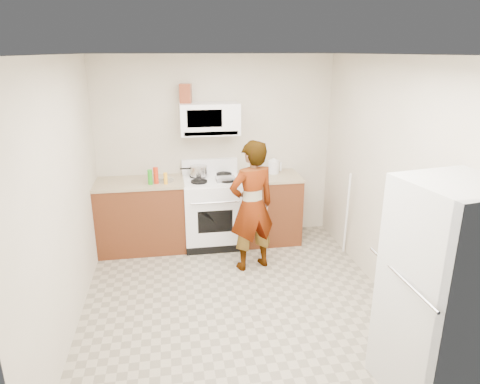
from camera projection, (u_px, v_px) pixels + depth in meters
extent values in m
plane|color=gray|center=(237.00, 300.00, 4.56)|extent=(3.60, 3.60, 0.00)
cube|color=beige|center=(216.00, 149.00, 5.84)|extent=(3.20, 0.02, 2.50)
cube|color=beige|center=(389.00, 181.00, 4.41)|extent=(0.02, 3.60, 2.50)
cube|color=#572814|center=(142.00, 216.00, 5.65)|extent=(1.12, 0.62, 0.90)
cube|color=tan|center=(139.00, 183.00, 5.50)|extent=(1.14, 0.64, 0.03)
cube|color=#572814|center=(269.00, 209.00, 5.92)|extent=(0.80, 0.62, 0.90)
cube|color=tan|center=(269.00, 177.00, 5.77)|extent=(0.82, 0.64, 0.03)
cube|color=white|center=(213.00, 213.00, 5.78)|extent=(0.76, 0.65, 0.90)
cube|color=white|center=(212.00, 180.00, 5.64)|extent=(0.76, 0.62, 0.03)
cube|color=white|center=(210.00, 166.00, 5.87)|extent=(0.76, 0.08, 0.20)
cube|color=white|center=(210.00, 119.00, 5.52)|extent=(0.76, 0.38, 0.40)
imported|color=tan|center=(252.00, 206.00, 5.03)|extent=(0.66, 0.53, 1.58)
cube|color=#BBBCB7|center=(445.00, 293.00, 3.12)|extent=(0.81, 0.81, 1.70)
cylinder|color=silver|center=(273.00, 167.00, 5.84)|extent=(0.16, 0.16, 0.18)
cube|color=maroon|center=(186.00, 93.00, 5.41)|extent=(0.16, 0.16, 0.24)
cylinder|color=silver|center=(199.00, 171.00, 5.67)|extent=(0.23, 0.23, 0.12)
cube|color=white|center=(226.00, 179.00, 5.53)|extent=(0.26, 0.18, 0.05)
cylinder|color=red|center=(156.00, 175.00, 5.38)|extent=(0.06, 0.06, 0.21)
cylinder|color=#FDAB1C|center=(166.00, 178.00, 5.36)|extent=(0.05, 0.05, 0.15)
cylinder|color=#218F1A|center=(150.00, 177.00, 5.35)|extent=(0.06, 0.06, 0.19)
cylinder|color=silver|center=(164.00, 180.00, 5.52)|extent=(0.26, 0.26, 0.01)
cylinder|color=white|center=(347.00, 215.00, 5.37)|extent=(0.12, 0.24, 1.13)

